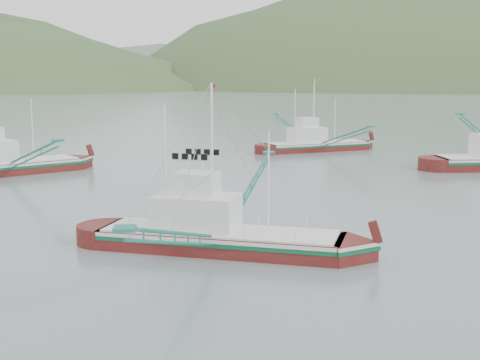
{
  "coord_description": "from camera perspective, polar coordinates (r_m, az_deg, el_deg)",
  "views": [
    {
      "loc": [
        -2.04,
        -34.8,
        9.81
      ],
      "look_at": [
        0.0,
        6.0,
        3.2
      ],
      "focal_mm": 50.0,
      "sensor_mm": 36.0,
      "label": 1
    }
  ],
  "objects": [
    {
      "name": "bg_boat_far",
      "position": [
        84.59,
        6.47,
        3.77
      ],
      "size": [
        13.61,
        23.11,
        9.68
      ],
      "rotation": [
        0.0,
        0.0,
        0.35
      ],
      "color": "#51100D",
      "rests_on": "ground"
    },
    {
      "name": "main_boat",
      "position": [
        36.92,
        -1.9,
        -3.11
      ],
      "size": [
        14.05,
        23.96,
        9.97
      ],
      "rotation": [
        0.0,
        0.0,
        -0.31
      ],
      "color": "#51100D",
      "rests_on": "ground"
    },
    {
      "name": "bg_boat_left",
      "position": [
        68.49,
        -19.56,
        2.33
      ],
      "size": [
        19.23,
        23.53,
        10.63
      ],
      "rotation": [
        0.0,
        0.0,
        0.61
      ],
      "color": "#51100D",
      "rests_on": "ground"
    },
    {
      "name": "ridge_distant",
      "position": [
        595.74,
        0.22,
        8.25
      ],
      "size": [
        960.0,
        400.0,
        240.0
      ],
      "primitive_type": "ellipsoid",
      "color": "slate",
      "rests_on": "ground"
    },
    {
      "name": "ground",
      "position": [
        36.21,
        0.48,
        -6.53
      ],
      "size": [
        1200.0,
        1200.0,
        0.0
      ],
      "primitive_type": "plane",
      "color": "slate",
      "rests_on": "ground"
    }
  ]
}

